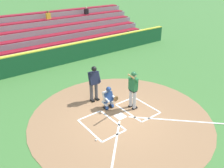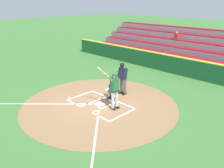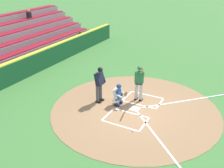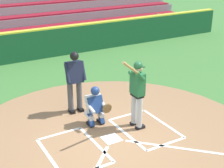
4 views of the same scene
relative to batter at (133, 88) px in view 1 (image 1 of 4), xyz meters
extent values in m
plane|color=#427A38|center=(0.88, 0.19, -1.10)|extent=(120.00, 120.00, 0.00)
cylinder|color=#99704C|center=(0.88, 0.19, -1.09)|extent=(8.00, 8.00, 0.01)
cube|color=white|center=(0.88, 0.19, -1.08)|extent=(0.44, 0.44, 0.01)
cube|color=white|center=(-0.17, -0.71, -1.08)|extent=(1.20, 0.08, 0.01)
cube|color=white|center=(-0.17, 1.09, -1.08)|extent=(1.20, 0.08, 0.01)
cube|color=white|center=(0.43, 0.19, -1.08)|extent=(0.08, 1.80, 0.01)
cube|color=white|center=(-0.77, 0.19, -1.08)|extent=(0.08, 1.80, 0.01)
cube|color=white|center=(1.93, -0.71, -1.08)|extent=(1.20, 0.08, 0.01)
cube|color=white|center=(1.93, 1.09, -1.08)|extent=(1.20, 0.08, 0.01)
cube|color=white|center=(1.33, 0.19, -1.08)|extent=(0.08, 1.80, 0.01)
cube|color=white|center=(2.53, 0.19, -1.08)|extent=(0.08, 1.80, 0.01)
cube|color=white|center=(2.98, 2.29, -1.08)|extent=(3.73, 3.73, 0.01)
cube|color=white|center=(-1.22, 2.29, -1.08)|extent=(3.73, 3.73, 0.01)
cylinder|color=#BCBCBC|center=(-0.01, -0.14, -0.60)|extent=(0.15, 0.15, 0.84)
cube|color=black|center=(-0.05, -0.14, -1.05)|extent=(0.26, 0.12, 0.09)
cylinder|color=#BCBCBC|center=(-0.01, 0.12, -0.60)|extent=(0.15, 0.15, 0.84)
cube|color=black|center=(-0.05, 0.12, -1.05)|extent=(0.26, 0.12, 0.09)
cube|color=black|center=(-0.01, -0.01, -0.13)|extent=(0.23, 0.34, 0.10)
cube|color=#236638|center=(-0.01, -0.01, 0.18)|extent=(0.25, 0.40, 0.60)
sphere|color=tan|center=(-0.03, -0.01, 0.59)|extent=(0.21, 0.21, 0.21)
sphere|color=#1E512D|center=(-0.01, -0.01, 0.66)|extent=(0.23, 0.23, 0.23)
cube|color=#1E512D|center=(-0.12, -0.01, 0.63)|extent=(0.11, 0.17, 0.02)
cylinder|color=#236638|center=(0.04, -0.03, 0.46)|extent=(0.43, 0.10, 0.21)
cylinder|color=#236638|center=(0.04, 0.18, 0.46)|extent=(0.27, 0.09, 0.29)
cylinder|color=#AD7F4C|center=(0.41, 0.31, 0.76)|extent=(0.69, 0.35, 0.53)
cylinder|color=#AD7F4C|center=(0.09, 0.17, 0.52)|extent=(0.10, 0.10, 0.08)
cube|color=black|center=(0.71, -0.71, -1.05)|extent=(0.13, 0.26, 0.09)
cube|color=navy|center=(0.71, -0.67, -0.90)|extent=(0.12, 0.25, 0.37)
cylinder|color=silver|center=(0.71, -0.77, -0.82)|extent=(0.16, 0.36, 0.21)
cube|color=black|center=(1.03, -0.70, -1.05)|extent=(0.13, 0.26, 0.09)
cube|color=navy|center=(1.03, -0.66, -0.90)|extent=(0.12, 0.25, 0.37)
cylinder|color=silver|center=(1.03, -0.76, -0.82)|extent=(0.16, 0.36, 0.21)
cube|color=silver|center=(0.87, -0.78, -0.48)|extent=(0.41, 0.37, 0.52)
cube|color=navy|center=(0.87, -0.67, -0.48)|extent=(0.42, 0.23, 0.46)
sphere|color=beige|center=(0.87, -0.71, -0.11)|extent=(0.21, 0.21, 0.21)
sphere|color=navy|center=(0.87, -0.69, -0.09)|extent=(0.24, 0.24, 0.24)
cylinder|color=silver|center=(0.67, -0.61, -0.50)|extent=(0.10, 0.45, 0.20)
cylinder|color=silver|center=(1.07, -0.60, -0.50)|extent=(0.10, 0.45, 0.20)
ellipsoid|color=brown|center=(0.67, -0.41, -0.53)|extent=(0.28, 0.11, 0.28)
cylinder|color=#4C4C51|center=(0.87, -1.72, -0.59)|extent=(0.16, 0.16, 0.86)
cube|color=black|center=(0.87, -1.67, -1.05)|extent=(0.14, 0.28, 0.09)
cylinder|color=#4C4C51|center=(1.15, -1.73, -0.59)|extent=(0.16, 0.16, 0.86)
cube|color=black|center=(1.15, -1.68, -1.05)|extent=(0.14, 0.28, 0.09)
cube|color=#191E33|center=(1.01, -1.69, 0.15)|extent=(0.45, 0.38, 0.66)
sphere|color=beige|center=(1.01, -1.65, 0.62)|extent=(0.22, 0.22, 0.22)
sphere|color=black|center=(1.01, -1.63, 0.64)|extent=(0.25, 0.25, 0.25)
cylinder|color=#191E33|center=(0.77, -1.60, 0.18)|extent=(0.11, 0.29, 0.56)
cylinder|color=#191E33|center=(1.25, -1.62, 0.18)|extent=(0.11, 0.29, 0.56)
sphere|color=white|center=(2.66, 0.87, -1.06)|extent=(0.07, 0.07, 0.07)
cube|color=#19512D|center=(0.88, -7.31, -0.47)|extent=(22.00, 0.36, 1.25)
cube|color=yellow|center=(0.88, -7.31, 0.18)|extent=(22.00, 0.32, 0.06)
cube|color=gray|center=(0.88, -8.34, -0.87)|extent=(20.00, 0.85, 0.45)
cube|color=maroon|center=(0.88, -8.34, -0.61)|extent=(19.60, 0.72, 0.08)
cube|color=gray|center=(0.88, -9.19, -0.65)|extent=(20.00, 0.85, 0.90)
cube|color=maroon|center=(0.88, -9.19, -0.16)|extent=(19.60, 0.72, 0.08)
cube|color=gray|center=(0.88, -10.04, -0.42)|extent=(20.00, 0.85, 1.35)
cube|color=maroon|center=(0.88, -10.04, 0.29)|extent=(19.60, 0.72, 0.08)
cube|color=gray|center=(0.88, -10.89, -0.20)|extent=(20.00, 0.85, 1.80)
cube|color=maroon|center=(0.88, -10.89, 0.74)|extent=(19.60, 0.72, 0.08)
cube|color=gray|center=(0.88, -11.74, 0.03)|extent=(20.00, 0.85, 2.25)
cube|color=maroon|center=(0.88, -11.74, 1.19)|extent=(19.60, 0.72, 0.08)
cube|color=gray|center=(0.88, -12.59, 0.25)|extent=(20.00, 0.85, 2.70)
cube|color=maroon|center=(0.88, -12.59, 1.64)|extent=(19.60, 0.72, 0.08)
cube|color=black|center=(-7.00, -8.29, -0.34)|extent=(0.36, 0.22, 0.46)
sphere|color=brown|center=(-7.00, -8.29, 0.00)|extent=(0.20, 0.20, 0.20)
cube|color=black|center=(-4.88, -11.69, 1.46)|extent=(0.36, 0.22, 0.46)
sphere|color=tan|center=(-4.88, -11.69, 1.80)|extent=(0.20, 0.20, 0.20)
cube|color=yellow|center=(-1.22, -11.69, 1.46)|extent=(0.36, 0.22, 0.46)
sphere|color=brown|center=(-1.22, -11.69, 1.80)|extent=(0.20, 0.20, 0.20)
camera|label=1|loc=(6.33, 6.63, 4.69)|focal=36.36mm
camera|label=2|loc=(-7.20, 7.28, 3.99)|focal=36.50mm
camera|label=3|loc=(11.15, 4.37, 5.29)|focal=42.36mm
camera|label=4|loc=(4.56, 6.51, 3.37)|focal=53.43mm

